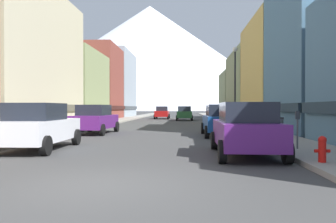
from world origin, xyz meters
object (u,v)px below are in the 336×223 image
at_px(potted_plant_0, 264,124).
at_px(car_right_0, 246,129).
at_px(car_right_1, 221,120).
at_px(parking_meter_near, 297,124).
at_px(fire_hydrant_near, 322,148).
at_px(car_left_0, 39,126).
at_px(streetlamp_right, 235,75).
at_px(car_driving_1, 162,113).
at_px(pedestrian_0, 20,122).
at_px(car_driving_0, 184,113).
at_px(car_left_1, 95,119).
at_px(trash_bin_right, 278,127).

bearing_deg(potted_plant_0, car_right_0, -105.61).
relative_size(car_right_1, parking_meter_near, 3.33).
xyz_separation_m(car_right_1, fire_hydrant_near, (1.65, -9.95, -0.37)).
xyz_separation_m(car_left_0, streetlamp_right, (9.15, 12.10, 3.09)).
relative_size(car_left_0, car_driving_1, 1.01).
distance_m(car_right_0, pedestrian_0, 11.07).
distance_m(car_right_0, potted_plant_0, 11.90).
bearing_deg(car_driving_0, car_right_1, -84.66).
bearing_deg(potted_plant_0, car_driving_1, 108.89).
height_order(car_left_1, car_right_0, same).
bearing_deg(car_right_1, trash_bin_right, -40.35).
height_order(car_driving_0, parking_meter_near, car_driving_0).
height_order(car_left_0, car_right_0, same).
height_order(car_left_0, car_right_1, same).
height_order(car_driving_1, fire_hydrant_near, car_driving_1).
bearing_deg(car_left_1, car_driving_0, 76.28).
distance_m(car_right_1, car_driving_1, 29.29).
relative_size(car_driving_0, trash_bin_right, 4.49).
relative_size(car_left_1, potted_plant_0, 5.79).
xyz_separation_m(car_left_1, fire_hydrant_near, (9.25, -11.34, -0.37)).
bearing_deg(car_left_0, potted_plant_0, 43.51).
distance_m(trash_bin_right, streetlamp_right, 8.43).
relative_size(car_left_1, trash_bin_right, 4.56).
distance_m(parking_meter_near, streetlamp_right, 12.87).
height_order(pedestrian_0, streetlamp_right, streetlamp_right).
relative_size(car_right_0, parking_meter_near, 3.32).
distance_m(car_driving_0, pedestrian_0, 27.82).
height_order(car_left_0, parking_meter_near, car_left_0).
bearing_deg(parking_meter_near, fire_hydrant_near, -95.82).
xyz_separation_m(car_driving_0, fire_hydrant_near, (3.85, -33.48, -0.37)).
relative_size(car_left_1, car_right_1, 1.01).
relative_size(fire_hydrant_near, pedestrian_0, 0.42).
bearing_deg(car_driving_1, car_right_1, -79.37).
relative_size(car_driving_1, parking_meter_near, 3.31).
height_order(car_right_1, car_driving_1, same).
height_order(car_left_1, pedestrian_0, pedestrian_0).
bearing_deg(car_left_0, streetlamp_right, 52.90).
bearing_deg(pedestrian_0, potted_plant_0, 27.23).
relative_size(parking_meter_near, streetlamp_right, 0.23).
relative_size(parking_meter_near, pedestrian_0, 0.80).
xyz_separation_m(car_right_1, car_driving_1, (-5.40, 28.78, 0.00)).
height_order(car_left_1, potted_plant_0, car_left_1).
bearing_deg(parking_meter_near, car_right_0, -158.08).
bearing_deg(car_left_0, car_right_0, -8.99).
bearing_deg(streetlamp_right, pedestrian_0, -143.24).
distance_m(car_left_0, potted_plant_0, 14.89).
bearing_deg(parking_meter_near, car_driving_1, 101.60).
height_order(potted_plant_0, pedestrian_0, pedestrian_0).
bearing_deg(car_right_0, car_driving_0, 94.02).
distance_m(car_left_1, car_driving_1, 27.48).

